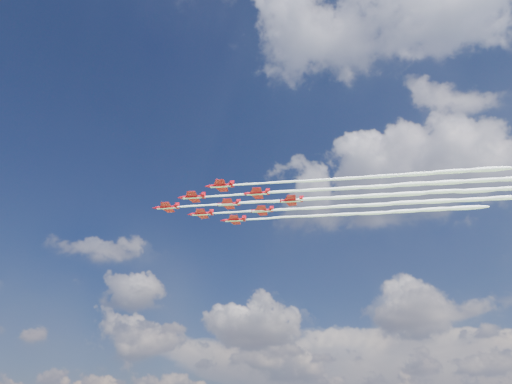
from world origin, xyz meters
TOP-DOWN VIEW (x-y plane):
  - jet_lead at (27.51, 15.08)m, footprint 95.46×43.10m
  - jet_row2_port at (40.10, 13.12)m, footprint 95.46×43.10m
  - jet_row2_starb at (34.84, 25.50)m, footprint 95.46×43.10m
  - jet_row3_port at (52.69, 11.15)m, footprint 95.46×43.10m
  - jet_row3_centre at (47.43, 23.54)m, footprint 95.46×43.10m
  - jet_row3_starb at (42.17, 35.92)m, footprint 95.46×43.10m
  - jet_row4_port at (60.02, 21.57)m, footprint 95.46×43.10m
  - jet_row4_starb at (54.76, 33.96)m, footprint 95.46×43.10m
  - jet_tail at (67.35, 31.99)m, footprint 95.46×43.10m

SIDE VIEW (x-z plane):
  - jet_lead at x=27.51m, z-range 78.14..80.53m
  - jet_row2_port at x=40.10m, z-range 78.14..80.53m
  - jet_row2_starb at x=34.84m, z-range 78.14..80.53m
  - jet_row3_port at x=52.69m, z-range 78.14..80.53m
  - jet_row3_centre at x=47.43m, z-range 78.14..80.53m
  - jet_row3_starb at x=42.17m, z-range 78.14..80.53m
  - jet_row4_port at x=60.02m, z-range 78.14..80.53m
  - jet_row4_starb at x=54.76m, z-range 78.14..80.53m
  - jet_tail at x=67.35m, z-range 78.14..80.53m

